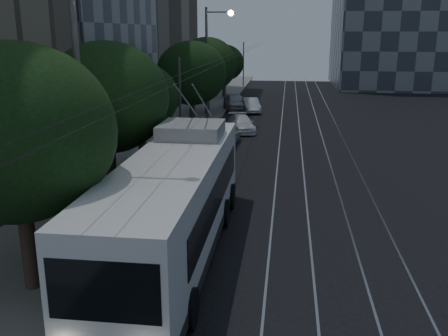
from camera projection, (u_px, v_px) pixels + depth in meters
name	position (u px, v px, depth m)	size (l,w,h in m)	color
ground	(264.00, 233.00, 18.88)	(120.00, 120.00, 0.00)	black
sidewalk	(181.00, 128.00, 38.90)	(5.00, 90.00, 0.15)	slate
tram_rails	(310.00, 132.00, 37.70)	(4.52, 90.00, 0.02)	#9898A0
overhead_wires	(212.00, 85.00, 37.69)	(2.23, 90.00, 6.00)	black
trolleybus	(175.00, 203.00, 16.71)	(2.97, 13.43, 5.63)	white
pickup_silver	(207.00, 137.00, 31.84)	(2.83, 6.15, 1.71)	silver
car_white_a	(226.00, 135.00, 33.41)	(1.60, 3.98, 1.36)	#AEAEB2
car_white_b	(241.00, 124.00, 37.70)	(1.70, 4.18, 1.21)	white
car_white_c	(251.00, 105.00, 46.77)	(1.38, 3.96, 1.30)	silver
car_white_d	(235.00, 102.00, 47.88)	(1.87, 4.64, 1.58)	#B5B6BA
tree_0	(16.00, 133.00, 13.42)	(5.41, 5.41, 7.19)	#2E2219
tree_1	(107.00, 98.00, 20.06)	(5.01, 5.01, 7.05)	#2E2219
tree_2	(140.00, 98.00, 26.33)	(4.05, 4.05, 5.82)	#2E2219
tree_3	(192.00, 73.00, 37.43)	(5.31, 5.31, 6.72)	#2E2219
tree_4	(207.00, 65.00, 44.23)	(5.36, 5.36, 6.90)	#2E2219
tree_5	(224.00, 63.00, 55.96)	(4.48, 4.48, 5.95)	#2E2219
streetlamp_near	(93.00, 95.00, 14.23)	(2.27, 0.44, 9.29)	#535355
streetlamp_far	(212.00, 54.00, 39.63)	(2.25, 0.44, 9.18)	#535355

